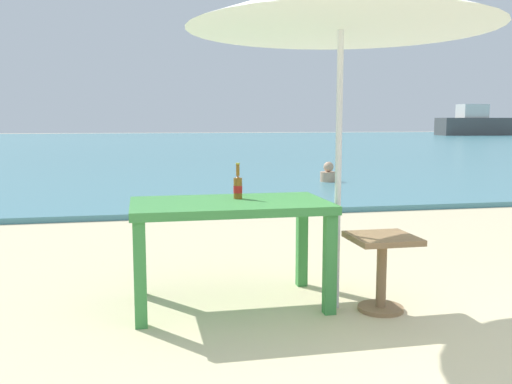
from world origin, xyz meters
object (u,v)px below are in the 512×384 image
object	(u,v)px
side_table_wood	(382,262)
boat_barge	(478,124)
swimmer_person	(328,174)
picnic_table_green	(230,216)
beer_bottle_amber	(238,186)
patio_umbrella	(341,3)

from	to	relation	value
side_table_wood	boat_barge	bearing A→B (deg)	56.07
boat_barge	swimmer_person	bearing A→B (deg)	-127.19
picnic_table_green	swimmer_person	distance (m)	7.74
picnic_table_green	swimmer_person	bearing A→B (deg)	65.69
side_table_wood	boat_barge	xyz separation A→B (m)	(27.04, 40.19, 0.68)
boat_barge	side_table_wood	bearing A→B (deg)	-123.93
picnic_table_green	side_table_wood	distance (m)	1.12
beer_bottle_amber	picnic_table_green	bearing A→B (deg)	-122.96
picnic_table_green	side_table_wood	size ratio (longest dim) A/B	2.59
picnic_table_green	swimmer_person	size ratio (longest dim) A/B	3.41
beer_bottle_amber	patio_umbrella	distance (m)	1.46
swimmer_person	boat_barge	distance (m)	41.16
picnic_table_green	beer_bottle_amber	world-z (taller)	beer_bottle_amber
side_table_wood	swimmer_person	size ratio (longest dim) A/B	1.32
picnic_table_green	boat_barge	size ratio (longest dim) A/B	0.19
picnic_table_green	patio_umbrella	xyz separation A→B (m)	(0.73, -0.23, 1.47)
patio_umbrella	swimmer_person	xyz separation A→B (m)	(2.45, 7.28, -1.88)
patio_umbrella	beer_bottle_amber	bearing A→B (deg)	151.54
picnic_table_green	patio_umbrella	bearing A→B (deg)	-17.36
beer_bottle_amber	patio_umbrella	xyz separation A→B (m)	(0.65, -0.35, 1.26)
swimmer_person	patio_umbrella	bearing A→B (deg)	-108.63
boat_barge	picnic_table_green	bearing A→B (deg)	-125.16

